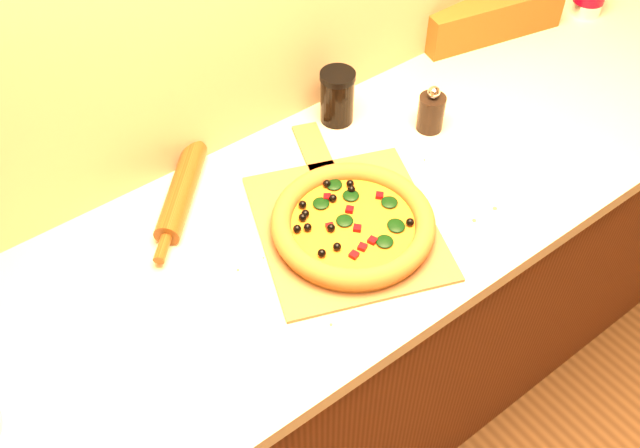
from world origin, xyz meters
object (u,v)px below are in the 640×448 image
at_px(pepper_grinder, 431,112).
at_px(pizza, 353,224).
at_px(dark_jar, 337,97).
at_px(rolling_pin, 182,190).
at_px(pizza_peel, 344,221).

bearing_deg(pepper_grinder, pizza, -156.78).
xyz_separation_m(pepper_grinder, dark_jar, (-0.16, 0.16, 0.02)).
xyz_separation_m(pizza, dark_jar, (0.20, 0.32, 0.04)).
distance_m(pepper_grinder, rolling_pin, 0.62).
height_order(rolling_pin, dark_jar, dark_jar).
distance_m(rolling_pin, dark_jar, 0.44).
distance_m(pizza_peel, pepper_grinder, 0.38).
relative_size(pepper_grinder, rolling_pin, 0.39).
bearing_deg(pepper_grinder, dark_jar, 134.75).
bearing_deg(dark_jar, pizza_peel, -125.24).
distance_m(pizza, rolling_pin, 0.38).
xyz_separation_m(pizza, rolling_pin, (-0.23, 0.30, -0.00)).
bearing_deg(pizza_peel, pepper_grinder, 39.52).
relative_size(pepper_grinder, dark_jar, 0.89).
relative_size(pizza, pepper_grinder, 2.82).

